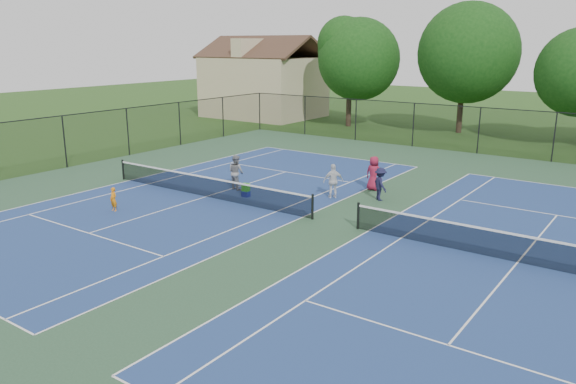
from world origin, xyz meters
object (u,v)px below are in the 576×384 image
Objects in this scene: clapboard_house at (264,84)px; bystander_b at (380,184)px; bystander_a at (333,181)px; ball_hopper at (246,187)px; bystander_c at (374,173)px; ball_crate at (246,194)px; tree_back_b at (465,48)px; child_player at (113,199)px; tree_back_a at (350,54)px; instructor at (236,172)px.

clapboard_house is 7.08× the size of bystander_b.
bystander_a is 4.42× the size of ball_hopper.
bystander_c is 6.31m from ball_crate.
bystander_a is at bearing 32.55° from ball_crate.
tree_back_b is 9.65× the size of child_player.
ball_crate is at bearing -53.77° from clapboard_house.
clapboard_house is at bearing 174.29° from tree_back_a.
ball_hopper reaches higher than ball_crate.
child_player is at bearing 82.40° from bystander_b.
instructor is 1.67m from ball_crate.
ball_crate is at bearing 48.49° from bystander_c.
ball_hopper is (1.27, -0.81, -0.40)m from instructor.
tree_back_b is 0.93× the size of clapboard_house.
bystander_a is 4.13m from ball_crate.
bystander_a is at bearing -153.73° from instructor.
bystander_c is at bearing -57.22° from tree_back_a.
ball_crate is at bearing -71.86° from tree_back_a.
instructor is 1.02× the size of bystander_c.
child_player is at bearing 82.30° from instructor.
ball_hopper is at bearing -53.77° from clapboard_house.
ball_hopper is at bearing -71.86° from tree_back_a.
clapboard_house is 29.20m from bystander_c.
clapboard_house reaches higher than ball_hopper.
clapboard_house is at bearing -176.99° from tree_back_b.
tree_back_a is 8.81× the size of child_player.
bystander_b is 6.23m from ball_hopper.
child_player is 0.62× the size of bystander_c.
tree_back_b is (9.00, 2.00, 0.56)m from tree_back_a.
bystander_c is at bearing -41.55° from clapboard_house.
instructor reaches higher than child_player.
tree_back_b is 24.91m from instructor.
tree_back_b is 29.25× the size of ball_crate.
bystander_a is (4.71, 1.39, -0.05)m from instructor.
bystander_b is (22.89, -20.79, -2.33)m from clapboard_house.
tree_back_b is at bearing -41.26° from bystander_b.
ball_crate is (-5.39, -3.10, -0.62)m from bystander_b.
bystander_c is at bearing -82.18° from tree_back_b.
bystander_c is 6.29m from ball_hopper.
bystander_c is at bearing -153.72° from bystander_a.
instructor is (16.23, -23.08, -2.23)m from clapboard_house.
instructor reaches higher than ball_hopper.
ball_crate is (-1.50, -24.89, -6.46)m from tree_back_b.
tree_back_a reaches higher than instructor.
tree_back_b is at bearing -86.69° from instructor.
child_player reaches higher than ball_hopper.
ball_hopper is (17.50, -23.89, -2.63)m from clapboard_house.
bystander_b is at bearing -151.11° from instructor.
tree_back_a is at bearing 101.95° from child_player.
tree_back_a is at bearing 108.14° from ball_crate.
bystander_a is 4.71× the size of ball_crate.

